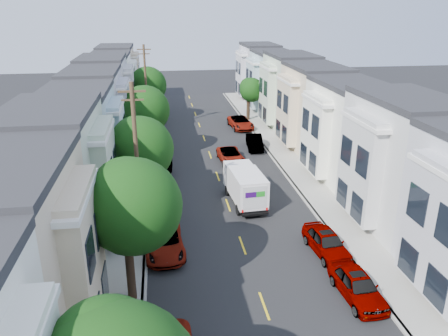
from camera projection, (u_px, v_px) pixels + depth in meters
name	position (u px, v px, depth m)	size (l,w,h in m)	color
ground	(242.00, 246.00, 27.64)	(160.00, 160.00, 0.00)	black
road_slab	(214.00, 165.00, 41.54)	(12.00, 70.00, 0.02)	black
curb_left	(149.00, 168.00, 40.70)	(0.30, 70.00, 0.15)	gray
curb_right	(275.00, 161.00, 42.34)	(0.30, 70.00, 0.15)	gray
sidewalk_left	(135.00, 168.00, 40.53)	(2.60, 70.00, 0.15)	gray
sidewalk_right	(288.00, 161.00, 42.51)	(2.60, 70.00, 0.15)	gray
centerline	(214.00, 165.00, 41.55)	(0.12, 70.00, 0.01)	gold
townhouse_row_left	(93.00, 171.00, 40.04)	(5.00, 70.00, 8.50)	white
townhouse_row_right	(326.00, 160.00, 43.05)	(5.00, 70.00, 8.50)	white
tree_b	(131.00, 207.00, 20.69)	(4.70, 4.70, 7.69)	black
tree_c	(139.00, 149.00, 29.98)	(4.56, 4.56, 7.30)	black
tree_d	(144.00, 110.00, 41.77)	(4.70, 4.70, 7.23)	black
tree_e	(147.00, 86.00, 54.95)	(4.70, 4.70, 7.16)	black
tree_far_r	(251.00, 90.00, 56.29)	(3.10, 3.10, 5.59)	black
utility_pole_near	(137.00, 163.00, 26.84)	(1.60, 0.26, 10.00)	#42301E
utility_pole_far	(146.00, 89.00, 50.94)	(1.60, 0.26, 10.00)	#42301E
fedex_truck	(245.00, 185.00, 33.07)	(2.17, 5.63, 2.70)	silver
lead_sedan	(230.00, 156.00, 42.10)	(2.16, 4.68, 1.30)	black
parked_left_c	(164.00, 242.00, 26.71)	(2.31, 5.02, 1.40)	gray
parked_left_d	(162.00, 170.00, 38.17)	(1.57, 4.45, 1.48)	black
parked_right_a	(357.00, 286.00, 22.48)	(1.72, 4.49, 1.46)	slate
parked_right_b	(326.00, 242.00, 26.56)	(1.75, 4.57, 1.48)	#BDBDBD
parked_right_c	(255.00, 142.00, 46.00)	(1.53, 4.34, 1.45)	black
parked_right_d	(241.00, 123.00, 53.66)	(2.41, 5.24, 1.45)	black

